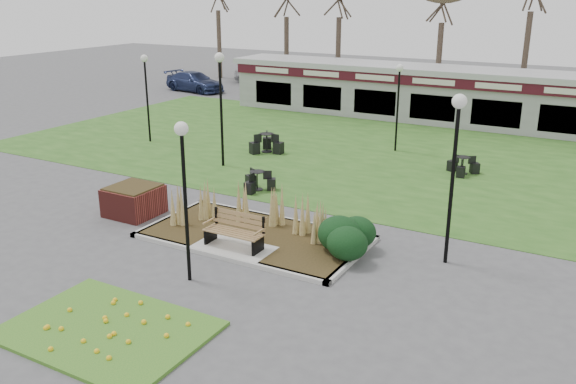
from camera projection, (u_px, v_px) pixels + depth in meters
The scene contains 18 objects.
ground at pixel (231, 253), 16.63m from camera, with size 100.00×100.00×0.00m, color #515154.
lawn at pixel (387, 154), 26.55m from camera, with size 34.00×16.00×0.02m, color #2B5B1C.
flower_bed at pixel (107, 329), 12.80m from camera, with size 4.20×3.00×0.16m.
planting_bed at pixel (296, 233), 17.04m from camera, with size 6.75×3.40×1.27m.
park_bench at pixel (235, 230), 16.65m from camera, with size 1.70×0.66×0.93m.
brick_planter at pixel (134, 200), 19.35m from camera, with size 1.50×1.50×0.95m.
food_pavilion at pixel (441, 94), 32.67m from camera, with size 24.60×3.40×2.90m.
lamp_post_near_left at pixel (183, 167), 14.19m from camera, with size 0.33×0.33×3.99m.
lamp_post_near_right at pixel (456, 143), 15.06m from camera, with size 0.37×0.37×4.46m.
lamp_post_mid_left at pixel (220, 85), 23.78m from camera, with size 0.38×0.38×4.54m.
lamp_post_mid_right at pixel (399, 88), 26.21m from camera, with size 0.32×0.32×3.82m.
lamp_post_far_left at pixel (146, 79), 27.84m from camera, with size 0.34×0.34×4.04m.
bistro_set_a at pixel (267, 146), 26.81m from camera, with size 1.35×1.55×0.82m.
bistro_set_b at pixel (257, 184), 21.74m from camera, with size 1.30×1.13×0.69m.
bistro_set_d at pixel (463, 168), 23.65m from camera, with size 1.27×1.17×0.68m.
car_silver at pixel (256, 75), 46.25m from camera, with size 1.47×3.65×1.24m, color #A2A3A7.
car_black at pixel (321, 79), 43.70m from camera, with size 1.50×4.29×1.41m, color black.
car_blue at pixel (195, 82), 42.66m from camera, with size 1.89×4.65×1.35m, color navy.
Camera 1 is at (8.82, -12.53, 6.86)m, focal length 38.00 mm.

